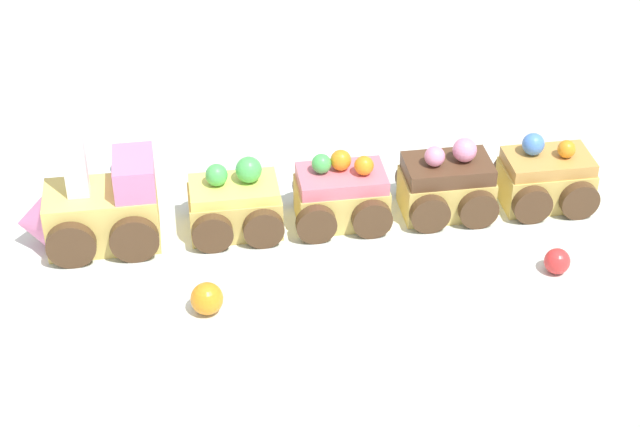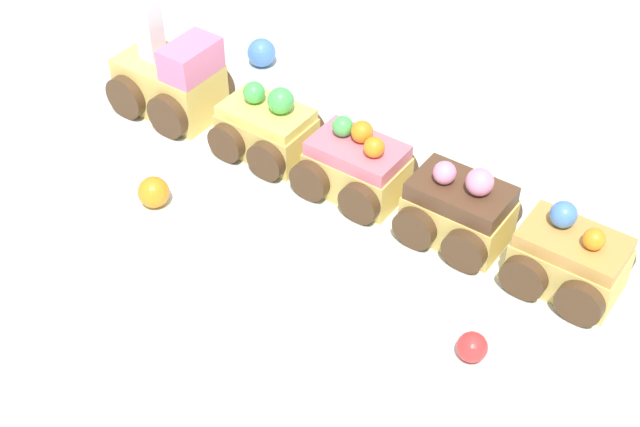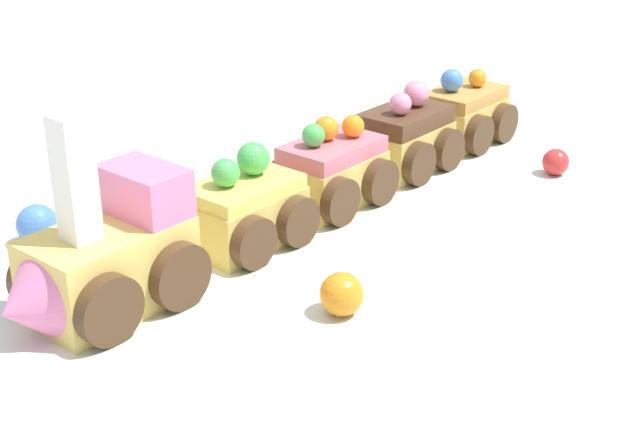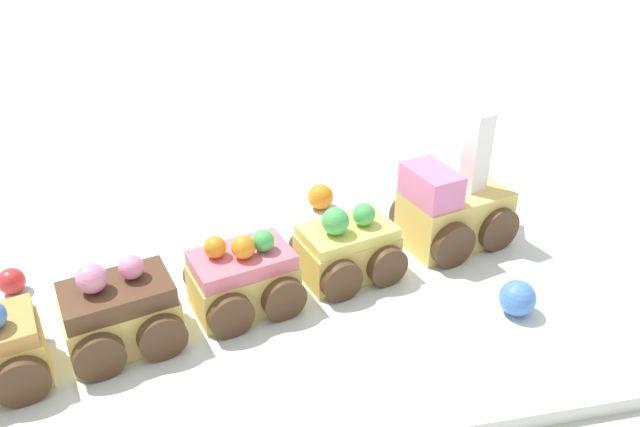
{
  "view_description": "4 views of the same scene",
  "coord_description": "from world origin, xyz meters",
  "px_view_note": "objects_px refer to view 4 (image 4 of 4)",
  "views": [
    {
      "loc": [
        -0.09,
        0.69,
        0.52
      ],
      "look_at": [
        -0.01,
        0.04,
        0.06
      ],
      "focal_mm": 60.0,
      "sensor_mm": 36.0,
      "label": 1
    },
    {
      "loc": [
        -0.41,
        0.32,
        0.46
      ],
      "look_at": [
        -0.05,
        0.03,
        0.05
      ],
      "focal_mm": 50.0,
      "sensor_mm": 36.0,
      "label": 2
    },
    {
      "loc": [
        0.31,
        0.44,
        0.26
      ],
      "look_at": [
        0.03,
        0.02,
        0.03
      ],
      "focal_mm": 50.0,
      "sensor_mm": 36.0,
      "label": 3
    },
    {
      "loc": [
        -0.03,
        -0.41,
        0.3
      ],
      "look_at": [
        0.04,
        -0.01,
        0.07
      ],
      "focal_mm": 35.0,
      "sensor_mm": 36.0,
      "label": 4
    }
  ],
  "objects_px": {
    "cake_car_strawberry": "(243,279)",
    "cake_car_chocolate": "(120,314)",
    "cake_car_lemon": "(347,249)",
    "gumball_orange": "(321,197)",
    "cake_train_locomotive": "(460,209)",
    "gumball_blue": "(517,298)",
    "gumball_red": "(11,281)"
  },
  "relations": [
    {
      "from": "cake_car_strawberry",
      "to": "cake_car_chocolate",
      "type": "distance_m",
      "value": 0.09
    },
    {
      "from": "cake_car_lemon",
      "to": "gumball_orange",
      "type": "bearing_deg",
      "value": 73.68
    },
    {
      "from": "cake_train_locomotive",
      "to": "cake_car_strawberry",
      "type": "height_order",
      "value": "cake_train_locomotive"
    },
    {
      "from": "gumball_blue",
      "to": "cake_train_locomotive",
      "type": "bearing_deg",
      "value": 92.04
    },
    {
      "from": "cake_car_strawberry",
      "to": "gumball_orange",
      "type": "distance_m",
      "value": 0.16
    },
    {
      "from": "cake_car_strawberry",
      "to": "gumball_red",
      "type": "bearing_deg",
      "value": 147.67
    },
    {
      "from": "gumball_orange",
      "to": "cake_car_lemon",
      "type": "bearing_deg",
      "value": -90.14
    },
    {
      "from": "cake_car_strawberry",
      "to": "gumball_red",
      "type": "height_order",
      "value": "cake_car_strawberry"
    },
    {
      "from": "gumball_orange",
      "to": "cake_car_chocolate",
      "type": "bearing_deg",
      "value": -137.3
    },
    {
      "from": "cake_car_lemon",
      "to": "gumball_blue",
      "type": "xyz_separation_m",
      "value": [
        0.11,
        -0.07,
        -0.01
      ]
    },
    {
      "from": "gumball_orange",
      "to": "cake_train_locomotive",
      "type": "bearing_deg",
      "value": -35.79
    },
    {
      "from": "cake_train_locomotive",
      "to": "gumball_blue",
      "type": "xyz_separation_m",
      "value": [
        0.0,
        -0.1,
        -0.02
      ]
    },
    {
      "from": "cake_car_lemon",
      "to": "cake_car_strawberry",
      "type": "bearing_deg",
      "value": 179.93
    },
    {
      "from": "cake_car_strawberry",
      "to": "gumball_orange",
      "type": "height_order",
      "value": "cake_car_strawberry"
    },
    {
      "from": "cake_car_chocolate",
      "to": "gumball_red",
      "type": "xyz_separation_m",
      "value": [
        -0.09,
        0.07,
        -0.01
      ]
    },
    {
      "from": "cake_train_locomotive",
      "to": "gumball_blue",
      "type": "height_order",
      "value": "cake_train_locomotive"
    },
    {
      "from": "cake_car_lemon",
      "to": "cake_car_strawberry",
      "type": "distance_m",
      "value": 0.09
    },
    {
      "from": "cake_car_strawberry",
      "to": "cake_car_chocolate",
      "type": "bearing_deg",
      "value": 179.86
    },
    {
      "from": "cake_car_strawberry",
      "to": "cake_car_chocolate",
      "type": "height_order",
      "value": "cake_car_chocolate"
    },
    {
      "from": "cake_car_lemon",
      "to": "gumball_blue",
      "type": "bearing_deg",
      "value": -49.79
    },
    {
      "from": "cake_car_chocolate",
      "to": "gumball_orange",
      "type": "xyz_separation_m",
      "value": [
        0.17,
        0.16,
        -0.01
      ]
    },
    {
      "from": "cake_car_strawberry",
      "to": "cake_car_chocolate",
      "type": "relative_size",
      "value": 1.0
    },
    {
      "from": "cake_car_chocolate",
      "to": "gumball_blue",
      "type": "distance_m",
      "value": 0.28
    },
    {
      "from": "cake_train_locomotive",
      "to": "gumball_orange",
      "type": "xyz_separation_m",
      "value": [
        -0.11,
        0.08,
        -0.02
      ]
    },
    {
      "from": "cake_car_lemon",
      "to": "gumball_red",
      "type": "relative_size",
      "value": 4.34
    },
    {
      "from": "gumball_red",
      "to": "gumball_blue",
      "type": "bearing_deg",
      "value": -15.08
    },
    {
      "from": "gumball_orange",
      "to": "gumball_blue",
      "type": "xyz_separation_m",
      "value": [
        0.11,
        -0.18,
        0.0
      ]
    },
    {
      "from": "cake_car_lemon",
      "to": "gumball_blue",
      "type": "relative_size",
      "value": 3.31
    },
    {
      "from": "gumball_blue",
      "to": "gumball_red",
      "type": "bearing_deg",
      "value": 164.92
    },
    {
      "from": "cake_car_lemon",
      "to": "gumball_blue",
      "type": "distance_m",
      "value": 0.13
    },
    {
      "from": "cake_train_locomotive",
      "to": "gumball_blue",
      "type": "relative_size",
      "value": 4.57
    },
    {
      "from": "cake_train_locomotive",
      "to": "cake_car_chocolate",
      "type": "xyz_separation_m",
      "value": [
        -0.27,
        -0.08,
        -0.01
      ]
    }
  ]
}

